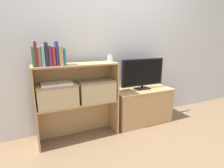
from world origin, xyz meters
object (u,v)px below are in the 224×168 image
(book_olive, at_px, (39,57))
(book_tan, at_px, (60,56))
(book_skyblue, at_px, (43,56))
(book_plum, at_px, (50,56))
(book_charcoal, at_px, (46,54))
(book_crimson, at_px, (53,56))
(book_maroon, at_px, (36,54))
(book_teal, at_px, (64,57))
(baby_monitor, at_px, (110,58))
(book_forest, at_px, (33,57))
(book_navy, at_px, (57,54))
(tv_stand, at_px, (141,105))
(laptop, at_px, (57,84))
(tv, at_px, (143,73))
(storage_basket_right, at_px, (96,90))
(storage_basket_left, at_px, (58,94))

(book_olive, xyz_separation_m, book_tan, (0.21, 0.00, 0.01))
(book_skyblue, relative_size, book_plum, 1.01)
(book_charcoal, relative_size, book_crimson, 1.24)
(book_maroon, bearing_deg, book_teal, -0.00)
(book_tan, xyz_separation_m, baby_monitor, (0.61, 0.04, -0.06))
(book_maroon, distance_m, book_teal, 0.28)
(book_forest, distance_m, book_navy, 0.24)
(baby_monitor, bearing_deg, book_charcoal, -176.92)
(tv_stand, height_order, book_maroon, book_maroon)
(book_olive, bearing_deg, laptop, 9.49)
(tv, bearing_deg, book_forest, -175.92)
(book_charcoal, height_order, book_crimson, book_charcoal)
(tv_stand, distance_m, baby_monitor, 0.92)
(book_navy, distance_m, storage_basket_right, 0.65)
(book_skyblue, bearing_deg, book_maroon, 180.00)
(book_forest, xyz_separation_m, book_plum, (0.17, -0.00, 0.00))
(book_skyblue, xyz_separation_m, book_navy, (0.14, 0.00, 0.02))
(storage_basket_right, height_order, laptop, laptop)
(book_maroon, bearing_deg, tv_stand, 4.23)
(tv_stand, bearing_deg, book_olive, -175.67)
(book_charcoal, xyz_separation_m, laptop, (0.08, 0.03, -0.33))
(book_maroon, height_order, book_tan, book_maroon)
(baby_monitor, xyz_separation_m, storage_basket_left, (-0.67, -0.01, -0.38))
(book_olive, relative_size, storage_basket_left, 0.42)
(book_olive, bearing_deg, book_crimson, 0.00)
(book_forest, height_order, laptop, book_forest)
(book_skyblue, xyz_separation_m, storage_basket_left, (0.12, 0.03, -0.44))
(book_charcoal, bearing_deg, laptop, 17.06)
(book_tan, bearing_deg, book_forest, 180.00)
(laptop, bearing_deg, book_teal, -15.29)
(tv, bearing_deg, tv_stand, 90.00)
(book_crimson, bearing_deg, tv, 4.75)
(book_plum, bearing_deg, book_navy, 0.00)
(tv_stand, bearing_deg, storage_basket_left, -176.32)
(book_navy, relative_size, storage_basket_left, 0.56)
(book_forest, height_order, book_navy, book_navy)
(tv_stand, height_order, laptop, laptop)
(book_crimson, relative_size, storage_basket_left, 0.44)
(book_forest, height_order, book_maroon, book_maroon)
(storage_basket_right, bearing_deg, tv, 5.89)
(tv, distance_m, book_maroon, 1.45)
(book_charcoal, height_order, laptop, book_charcoal)
(book_navy, bearing_deg, storage_basket_right, 3.25)
(book_skyblue, distance_m, book_plum, 0.07)
(tv, bearing_deg, book_teal, -174.79)
(book_olive, relative_size, book_crimson, 0.96)
(storage_basket_right, bearing_deg, book_navy, -176.75)
(book_charcoal, xyz_separation_m, book_plum, (0.03, -0.00, -0.02))
(book_crimson, relative_size, laptop, 0.59)
(book_teal, relative_size, storage_basket_right, 0.40)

